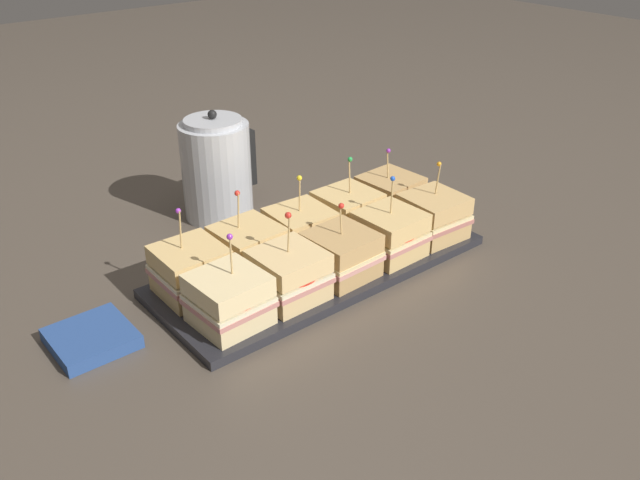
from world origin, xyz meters
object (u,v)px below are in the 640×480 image
Objects in this scene: sandwich_front_far_right at (433,216)px; napkin_stack at (92,338)px; kettle_steel at (217,169)px; sandwich_front_far_left at (229,300)px; sandwich_back_center at (301,230)px; serving_platter at (320,265)px; sandwich_back_right at (348,213)px; sandwich_front_left at (289,275)px; sandwich_front_center at (341,254)px; sandwich_back_far_right at (390,196)px; sandwich_front_right at (390,234)px; sandwich_back_left at (248,249)px; sandwich_back_far_left at (191,271)px.

sandwich_front_far_right is 0.72m from napkin_stack.
kettle_steel reaches higher than sandwich_front_far_right.
sandwich_front_far_left is 1.02× the size of sandwich_back_center.
sandwich_back_right is at bearing 25.84° from serving_platter.
sandwich_back_right is at bearing 18.23° from sandwich_front_far_left.
serving_platter is 0.35m from kettle_steel.
serving_platter is at bearing 27.02° from sandwich_front_left.
sandwich_front_center is (-0.00, -0.06, 0.05)m from serving_platter.
napkin_stack is (-0.45, 0.12, -0.05)m from sandwich_front_center.
sandwich_front_left is (-0.12, -0.06, 0.05)m from serving_platter.
sandwich_back_far_right is (0.13, 0.00, -0.00)m from sandwich_back_right.
sandwich_front_left is 0.68× the size of kettle_steel.
sandwich_front_far_right is at bearing -0.06° from sandwich_front_right.
sandwich_front_right is 1.04× the size of sandwich_front_far_right.
sandwich_back_center is 0.12m from sandwich_back_right.
sandwich_front_far_left is 0.25m from sandwich_front_center.
sandwich_front_center is 0.18m from sandwich_back_left.
sandwich_front_far_right is 0.96× the size of sandwich_back_right.
sandwich_front_far_right is at bearing -0.42° from sandwich_front_center.
sandwich_back_far_right is at bearing 0.22° from sandwich_back_far_left.
sandwich_front_center is 1.16× the size of napkin_stack.
sandwich_front_far_left is at bearing 179.71° from sandwich_front_far_right.
sandwich_back_center is at bearing -179.86° from sandwich_back_far_right.
sandwich_front_left is 0.18m from sandwich_back_far_left.
napkin_stack is (-0.71, -0.01, -0.05)m from sandwich_back_far_right.
sandwich_front_far_left is at bearing -161.77° from sandwich_back_right.
sandwich_back_left is 0.38m from sandwich_back_far_right.
sandwich_front_left is at bearing -88.32° from sandwich_back_left.
sandwich_back_left is (-0.00, 0.13, -0.00)m from sandwich_front_left.
sandwich_back_right reaches higher than sandwich_back_center.
sandwich_front_right reaches higher than sandwich_back_far_right.
serving_platter is 3.92× the size of sandwich_back_right.
sandwich_back_center is at bearing 26.51° from sandwich_front_far_left.
sandwich_front_far_right is at bearing -0.36° from sandwich_front_left.
sandwich_back_right is at bearing 0.87° from napkin_stack.
sandwich_front_far_left is 0.46m from kettle_steel.
sandwich_front_right is at bearing -0.36° from sandwich_front_far_left.
kettle_steel is at bearing 94.27° from serving_platter.
sandwich_back_left is 0.67× the size of kettle_steel.
sandwich_front_far_right is 0.40m from sandwich_back_left.
sandwich_front_right is (0.25, -0.00, -0.00)m from sandwich_front_left.
serving_platter is 4.08× the size of sandwich_front_far_right.
sandwich_back_center reaches higher than sandwich_back_far_right.
sandwich_front_center is at bearing -86.43° from kettle_steel.
sandwich_front_far_right and sandwich_back_center have the same top height.
sandwich_front_far_left is 0.66× the size of kettle_steel.
kettle_steel is (-0.28, 0.40, 0.05)m from sandwich_front_far_right.
sandwich_front_right reaches higher than sandwich_back_center.
kettle_steel reaches higher than sandwich_back_far_left.
sandwich_front_center is 0.92× the size of sandwich_front_far_right.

